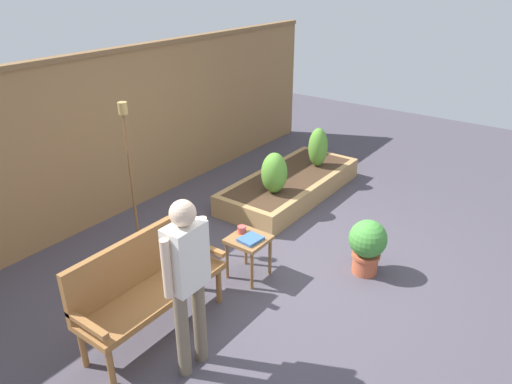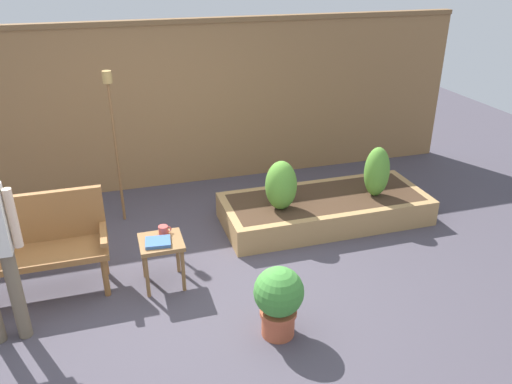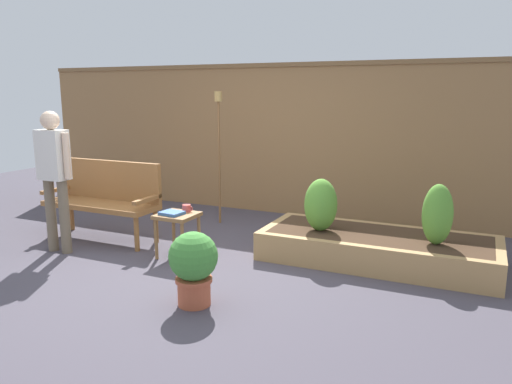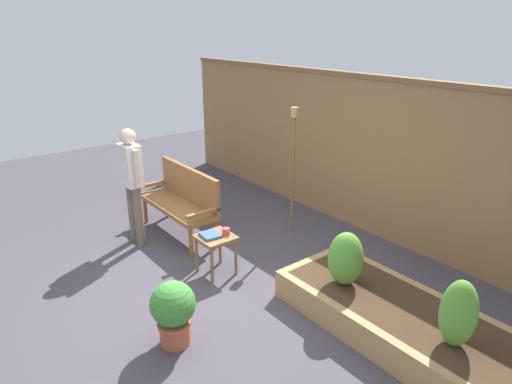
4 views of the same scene
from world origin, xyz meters
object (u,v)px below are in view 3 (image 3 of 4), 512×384
potted_boxwood (193,264)px  shrub_near_bench (321,205)px  side_table (177,221)px  person_by_bench (54,169)px  cup_on_table (187,208)px  garden_bench (106,194)px  book_on_table (172,213)px  tiki_torch (219,135)px  shrub_far_corner (438,214)px

potted_boxwood → shrub_near_bench: (0.59, 1.61, 0.22)m
side_table → person_by_bench: (-1.31, -0.40, 0.54)m
cup_on_table → potted_boxwood: 1.36m
garden_bench → book_on_table: size_ratio=6.34×
potted_boxwood → tiki_torch: tiki_torch is taller
potted_boxwood → book_on_table: bearing=132.0°
book_on_table → tiki_torch: bearing=105.5°
cup_on_table → potted_boxwood: size_ratio=0.20×
garden_bench → tiki_torch: tiki_torch is taller
side_table → potted_boxwood: bearing=-50.6°
garden_bench → shrub_near_bench: bearing=8.3°
potted_boxwood → tiki_torch: bearing=114.1°
garden_bench → tiki_torch: bearing=52.9°
shrub_near_bench → shrub_far_corner: bearing=0.0°
person_by_bench → shrub_near_bench: bearing=20.8°
book_on_table → person_by_bench: bearing=-158.6°
cup_on_table → tiki_torch: (-0.33, 1.33, 0.68)m
side_table → person_by_bench: 1.47m
side_table → tiki_torch: 1.68m
cup_on_table → side_table: bearing=-110.0°
book_on_table → person_by_bench: person_by_bench is taller
potted_boxwood → person_by_bench: (-2.12, 0.59, 0.57)m
garden_bench → cup_on_table: bearing=-5.9°
book_on_table → shrub_near_bench: (1.43, 0.68, 0.08)m
potted_boxwood → shrub_far_corner: (1.76, 1.61, 0.24)m
side_table → shrub_far_corner: size_ratio=0.81×
garden_bench → shrub_far_corner: (3.76, 0.38, 0.05)m
cup_on_table → potted_boxwood: bearing=-55.3°
book_on_table → side_table: bearing=65.4°
potted_boxwood → person_by_bench: size_ratio=0.40×
tiki_torch → person_by_bench: 2.13m
potted_boxwood → shrub_near_bench: 1.73m
potted_boxwood → tiki_torch: size_ratio=0.36×
garden_bench → tiki_torch: (0.91, 1.20, 0.66)m
book_on_table → shrub_near_bench: size_ratio=0.40×
cup_on_table → book_on_table: bearing=-113.4°
side_table → shrub_near_bench: (1.40, 0.63, 0.18)m
cup_on_table → shrub_near_bench: 1.45m
side_table → cup_on_table: size_ratio=3.86×
side_table → person_by_bench: size_ratio=0.31×
potted_boxwood → side_table: bearing=129.4°
shrub_far_corner → person_by_bench: size_ratio=0.38×
side_table → cup_on_table: 0.18m
cup_on_table → shrub_far_corner: 2.57m
garden_bench → cup_on_table: size_ratio=11.59×
shrub_far_corner → cup_on_table: bearing=-168.7°
shrub_near_bench → cup_on_table: bearing=-159.6°
side_table → potted_boxwood: size_ratio=0.76×
shrub_near_bench → potted_boxwood: bearing=-109.9°
shrub_far_corner → person_by_bench: person_by_bench is taller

